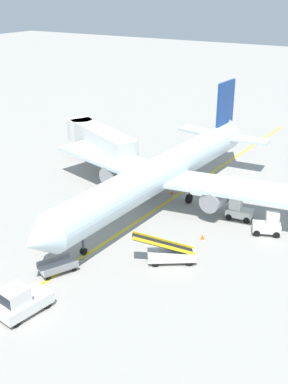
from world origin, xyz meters
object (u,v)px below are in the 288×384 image
Objects in this scene: airliner at (163,171)px; safety_cone_nose_left at (203,237)px; jet_bridge at (97,138)px; pushback_tug at (21,301)px; baggage_tug_near_wing at (238,210)px; baggage_tug_by_cargo_door at (269,225)px; belt_loader_forward_hold at (170,253)px; safety_cone_nose_right at (172,192)px; baggage_cart_empty_trailing at (58,267)px; ground_crew_marshaller at (54,240)px.

airliner is 8.69m from safety_cone_nose_left.
pushback_tug is at bearing -63.56° from jet_bridge.
jet_bridge is at bearing 166.70° from baggage_tug_near_wing.
baggage_tug_by_cargo_door is 9.93m from belt_loader_forward_hold.
safety_cone_nose_left is at bearing -102.15° from baggage_tug_near_wing.
belt_loader_forward_hold reaches higher than pushback_tug.
pushback_tug is 8.75× the size of safety_cone_nose_right.
ground_crew_marshaller reaches higher than baggage_cart_empty_trailing.
airliner reaches higher than belt_loader_forward_hold.
baggage_tug_near_wing is 8.22m from safety_cone_nose_right.
pushback_tug is 1.51× the size of baggage_tug_near_wing.
baggage_cart_empty_trailing is (11.39, -20.38, -3.07)m from jet_bridge.
airliner is 20.77× the size of ground_crew_marshaller.
airliner is 20.38m from pushback_tug.
jet_bridge is 21.34m from safety_cone_nose_left.
jet_bridge reaches higher than baggage_tug_by_cargo_door.
baggage_cart_empty_trailing is at bearing -124.59° from safety_cone_nose_left.
belt_loader_forward_hold is at bearing -99.99° from baggage_tug_near_wing.
pushback_tug is 22.67m from safety_cone_nose_right.
airliner reaches higher than baggage_tug_by_cargo_door.
airliner is at bearing -83.73° from safety_cone_nose_right.
baggage_tug_by_cargo_door is 0.56× the size of belt_loader_forward_hold.
airliner is 13.32m from ground_crew_marshaller.
ground_crew_marshaller is at bearing 116.78° from pushback_tug.
baggage_tug_by_cargo_door reaches higher than baggage_cart_empty_trailing.
pushback_tug is 21.99m from baggage_tug_near_wing.
baggage_tug_by_cargo_door is 18.50m from ground_crew_marshaller.
airliner is at bearing 87.65° from baggage_cart_empty_trailing.
airliner is at bearing 91.89° from pushback_tug.
safety_cone_nose_left is 9.85m from safety_cone_nose_right.
jet_bridge reaches higher than baggage_tug_near_wing.
jet_bridge is 20.44m from baggage_tug_near_wing.
jet_bridge is 24.06m from baggage_tug_by_cargo_door.
pushback_tug is 2.27× the size of ground_crew_marshaller.
baggage_tug_by_cargo_door is at bearing -14.88° from jet_bridge.
airliner is 9.44× the size of baggage_cart_empty_trailing.
baggage_tug_by_cargo_door is at bearing 58.81° from belt_loader_forward_hold.
belt_loader_forward_hold is 13.34m from safety_cone_nose_right.
ground_crew_marshaller is at bearing -159.91° from belt_loader_forward_hold.
safety_cone_nose_right is at bearing 92.35° from pushback_tug.
safety_cone_nose_left is at bearing 39.55° from ground_crew_marshaller.
jet_bridge is 3.30× the size of pushback_tug.
ground_crew_marshaller reaches higher than safety_cone_nose_left.
belt_loader_forward_hold is 8.74m from baggage_cart_empty_trailing.
baggage_cart_empty_trailing reaches higher than safety_cone_nose_right.
baggage_cart_empty_trailing is 8.50× the size of safety_cone_nose_right.
baggage_tug_by_cargo_door is 5.94m from safety_cone_nose_left.
airliner is 4.01m from safety_cone_nose_right.
airliner is 8.13m from baggage_tug_near_wing.
baggage_tug_by_cargo_door is at bearing 40.03° from safety_cone_nose_left.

